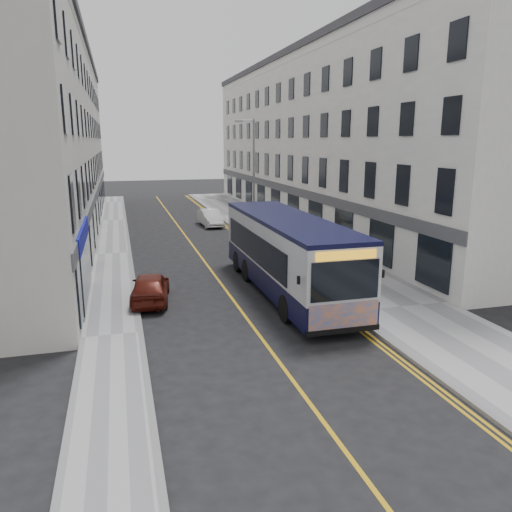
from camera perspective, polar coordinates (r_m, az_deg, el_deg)
ground at (r=19.79m, az=-1.50°, el=-6.56°), size 140.00×140.00×0.00m
pavement_east at (r=32.62m, az=4.07°, el=1.38°), size 4.50×64.00×0.12m
pavement_west at (r=30.82m, az=-16.07°, el=0.20°), size 2.00×64.00×0.12m
kerb_east at (r=31.95m, az=0.26°, el=1.17°), size 0.18×64.00×0.13m
kerb_west at (r=30.81m, az=-14.21°, el=0.32°), size 0.18×64.00×0.13m
road_centre_line at (r=31.14m, az=-6.84°, el=0.65°), size 0.12×64.00×0.01m
road_dbl_yellow_inner at (r=31.85m, az=-0.52°, el=1.02°), size 0.10×64.00×0.01m
road_dbl_yellow_outer at (r=31.90m, az=-0.17°, el=1.04°), size 0.10×64.00×0.01m
terrace_east at (r=42.23m, az=6.94°, el=12.77°), size 6.00×46.00×13.00m
terrace_west at (r=39.36m, az=-22.56°, el=11.88°), size 6.00×46.00×13.00m
streetlamp at (r=33.32m, az=-0.39°, el=9.16°), size 1.32×0.18×8.00m
city_bus at (r=21.92m, az=3.55°, el=0.44°), size 2.74×11.75×3.41m
bicycle at (r=21.25m, az=9.93°, el=-3.58°), size 2.06×1.28×1.02m
pedestrian_near at (r=33.52m, az=4.81°, el=3.42°), size 0.81×0.69×1.88m
pedestrian_far at (r=31.96m, az=2.53°, el=2.70°), size 0.79×0.63×1.57m
car_white at (r=39.96m, az=-5.24°, el=4.39°), size 1.65×4.08×1.32m
car_maroon at (r=21.44m, az=-11.99°, el=-3.48°), size 1.99×3.94×1.29m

